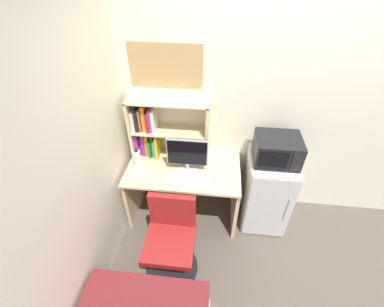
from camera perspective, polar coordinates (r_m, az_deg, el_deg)
The scene contains 12 objects.
wall_back at distance 2.94m, azimuth 25.72°, elevation 7.69°, with size 6.40×0.04×2.60m, color silver.
wall_left at distance 1.86m, azimuth -30.83°, elevation -14.53°, with size 0.04×4.40×2.60m, color silver.
desk at distance 2.98m, azimuth -1.85°, elevation -6.66°, with size 1.24×0.68×0.75m.
hutch_bookshelf at distance 2.83m, azimuth -7.90°, elevation 5.43°, with size 0.85×0.25×0.70m.
monitor at distance 2.67m, azimuth -1.06°, elevation -0.41°, with size 0.43×0.22×0.40m.
keyboard at distance 2.70m, azimuth -0.64°, elevation -5.43°, with size 0.41×0.16×0.02m, color silver.
computer_mouse at distance 2.69m, azimuth 5.44°, elevation -5.74°, with size 0.05×0.10×0.03m, color silver.
water_bottle at distance 2.83m, azimuth -12.00°, elevation -1.19°, with size 0.08×0.08×0.24m.
mini_fridge at distance 3.08m, azimuth 16.14°, elevation -8.04°, with size 0.49×0.56×0.93m.
microwave at distance 2.70m, azimuth 18.34°, elevation 0.84°, with size 0.44×0.38×0.27m.
desk_chair at distance 2.68m, azimuth -4.66°, elevation -19.04°, with size 0.54×0.54×0.87m.
wall_corkboard at distance 2.60m, azimuth -5.87°, elevation 19.08°, with size 0.71×0.02×0.40m, color tan.
Camera 1 is at (-0.60, -2.41, 2.63)m, focal length 24.06 mm.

